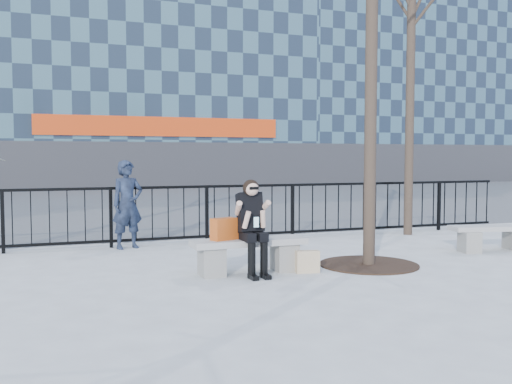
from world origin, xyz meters
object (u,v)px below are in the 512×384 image
object	(u,v)px
bench_second	(492,235)
seated_woman	(253,227)
bench_main	(249,252)
standing_man	(127,204)

from	to	relation	value
bench_second	seated_woman	xyz separation A→B (m)	(-4.66, -0.49, 0.40)
seated_woman	bench_main	bearing A→B (deg)	90.00
seated_woman	standing_man	size ratio (longest dim) A/B	0.84
bench_second	seated_woman	size ratio (longest dim) A/B	1.11
bench_second	standing_man	distance (m)	6.50
bench_second	standing_man	bearing A→B (deg)	170.36
seated_woman	bench_second	bearing A→B (deg)	5.99
bench_second	standing_man	size ratio (longest dim) A/B	0.94
seated_woman	standing_man	world-z (taller)	standing_man
bench_main	standing_man	distance (m)	3.14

